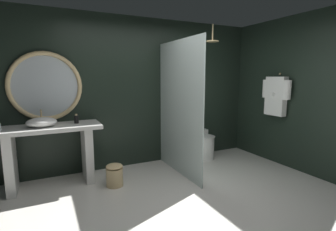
# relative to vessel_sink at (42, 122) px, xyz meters

# --- Properties ---
(ground_plane) EXTENTS (5.76, 5.76, 0.00)m
(ground_plane) POSITION_rel_vessel_sink_xyz_m (1.56, -1.50, -0.96)
(ground_plane) COLOR silver
(back_wall_panel) EXTENTS (4.80, 0.10, 2.60)m
(back_wall_panel) POSITION_rel_vessel_sink_xyz_m (1.56, 0.40, 0.34)
(back_wall_panel) COLOR black
(back_wall_panel) RESTS_ON ground_plane
(side_wall_right) EXTENTS (0.10, 2.47, 2.60)m
(side_wall_right) POSITION_rel_vessel_sink_xyz_m (3.91, -0.74, 0.34)
(side_wall_right) COLOR black
(side_wall_right) RESTS_ON ground_plane
(vanity_counter) EXTENTS (1.42, 0.59, 0.89)m
(vanity_counter) POSITION_rel_vessel_sink_xyz_m (0.09, 0.04, -0.39)
(vanity_counter) COLOR silver
(vanity_counter) RESTS_ON ground_plane
(vessel_sink) EXTENTS (0.40, 0.33, 0.23)m
(vessel_sink) POSITION_rel_vessel_sink_xyz_m (0.00, 0.00, 0.00)
(vessel_sink) COLOR white
(vessel_sink) RESTS_ON vanity_counter
(soap_dispenser) EXTENTS (0.06, 0.06, 0.14)m
(soap_dispenser) POSITION_rel_vessel_sink_xyz_m (0.47, 0.07, -0.00)
(soap_dispenser) COLOR black
(soap_dispenser) RESTS_ON vanity_counter
(round_wall_mirror) EXTENTS (1.04, 0.07, 1.04)m
(round_wall_mirror) POSITION_rel_vessel_sink_xyz_m (0.09, 0.31, 0.49)
(round_wall_mirror) COLOR #D6B77F
(shower_glass_panel) EXTENTS (0.02, 1.41, 2.16)m
(shower_glass_panel) POSITION_rel_vessel_sink_xyz_m (2.00, -0.35, 0.12)
(shower_glass_panel) COLOR silver
(shower_glass_panel) RESTS_ON ground_plane
(rain_shower_head) EXTENTS (0.22, 0.22, 0.30)m
(rain_shower_head) POSITION_rel_vessel_sink_xyz_m (2.81, -0.08, 1.27)
(rain_shower_head) COLOR #D6B77F
(hanging_bathrobe) EXTENTS (0.20, 0.58, 0.76)m
(hanging_bathrobe) POSITION_rel_vessel_sink_xyz_m (3.77, -0.71, 0.32)
(hanging_bathrobe) COLOR #D6B77F
(toilet) EXTENTS (0.42, 0.58, 0.52)m
(toilet) POSITION_rel_vessel_sink_xyz_m (2.79, 0.12, -0.69)
(toilet) COLOR white
(toilet) RESTS_ON ground_plane
(waste_bin) EXTENTS (0.24, 0.24, 0.34)m
(waste_bin) POSITION_rel_vessel_sink_xyz_m (0.90, -0.40, -0.79)
(waste_bin) COLOR #D6B77F
(waste_bin) RESTS_ON ground_plane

